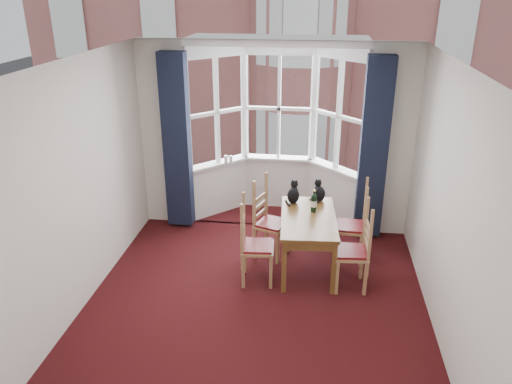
% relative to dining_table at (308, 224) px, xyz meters
% --- Properties ---
extents(floor, '(4.50, 4.50, 0.00)m').
position_rel_dining_table_xyz_m(floor, '(-0.56, -1.05, -0.64)').
color(floor, black).
rests_on(floor, ground).
extents(ceiling, '(4.50, 4.50, 0.00)m').
position_rel_dining_table_xyz_m(ceiling, '(-0.56, -1.05, 2.16)').
color(ceiling, white).
rests_on(ceiling, floor).
extents(wall_left, '(0.00, 4.50, 4.50)m').
position_rel_dining_table_xyz_m(wall_left, '(-2.56, -1.05, 0.76)').
color(wall_left, silver).
rests_on(wall_left, floor).
extents(wall_right, '(0.00, 4.50, 4.50)m').
position_rel_dining_table_xyz_m(wall_right, '(1.44, -1.05, 0.76)').
color(wall_right, silver).
rests_on(wall_right, floor).
extents(wall_near, '(4.00, 0.00, 4.00)m').
position_rel_dining_table_xyz_m(wall_near, '(-0.56, -3.30, 0.76)').
color(wall_near, silver).
rests_on(wall_near, floor).
extents(wall_back_pier_left, '(0.70, 0.12, 2.80)m').
position_rel_dining_table_xyz_m(wall_back_pier_left, '(-2.21, 1.20, 0.76)').
color(wall_back_pier_left, silver).
rests_on(wall_back_pier_left, floor).
extents(wall_back_pier_right, '(0.70, 0.12, 2.80)m').
position_rel_dining_table_xyz_m(wall_back_pier_right, '(1.09, 1.20, 0.76)').
color(wall_back_pier_right, silver).
rests_on(wall_back_pier_right, floor).
extents(bay_window, '(2.76, 0.94, 2.80)m').
position_rel_dining_table_xyz_m(bay_window, '(-0.56, 1.70, 0.76)').
color(bay_window, white).
rests_on(bay_window, floor).
extents(curtain_left, '(0.38, 0.22, 2.60)m').
position_rel_dining_table_xyz_m(curtain_left, '(-1.98, 1.02, 0.71)').
color(curtain_left, black).
rests_on(curtain_left, floor).
extents(curtain_right, '(0.38, 0.22, 2.60)m').
position_rel_dining_table_xyz_m(curtain_right, '(0.86, 1.02, 0.71)').
color(curtain_right, black).
rests_on(curtain_right, floor).
extents(dining_table, '(0.78, 1.34, 0.74)m').
position_rel_dining_table_xyz_m(dining_table, '(0.00, 0.00, 0.00)').
color(dining_table, brown).
rests_on(dining_table, floor).
extents(chair_left_near, '(0.43, 0.45, 0.92)m').
position_rel_dining_table_xyz_m(chair_left_near, '(-0.70, -0.41, -0.17)').
color(chair_left_near, '#A37B4F').
rests_on(chair_left_near, floor).
extents(chair_left_far, '(0.52, 0.53, 0.92)m').
position_rel_dining_table_xyz_m(chair_left_far, '(-0.58, 0.28, -0.17)').
color(chair_left_far, '#A37B4F').
rests_on(chair_left_far, floor).
extents(chair_right_near, '(0.43, 0.44, 0.92)m').
position_rel_dining_table_xyz_m(chair_right_near, '(0.63, -0.39, -0.17)').
color(chair_right_near, '#A37B4F').
rests_on(chair_right_near, floor).
extents(chair_right_far, '(0.43, 0.45, 0.92)m').
position_rel_dining_table_xyz_m(chair_right_far, '(0.65, 0.30, -0.17)').
color(chair_right_far, '#A37B4F').
rests_on(chair_right_far, floor).
extents(cat_left, '(0.18, 0.25, 0.32)m').
position_rel_dining_table_xyz_m(cat_left, '(-0.22, 0.43, 0.22)').
color(cat_left, black).
rests_on(cat_left, dining_table).
extents(cat_right, '(0.22, 0.25, 0.30)m').
position_rel_dining_table_xyz_m(cat_right, '(0.13, 0.55, 0.22)').
color(cat_right, black).
rests_on(cat_right, dining_table).
extents(wine_bottle, '(0.08, 0.08, 0.30)m').
position_rel_dining_table_xyz_m(wine_bottle, '(0.06, 0.17, 0.23)').
color(wine_bottle, black).
rests_on(wine_bottle, dining_table).
extents(candle_tall, '(0.06, 0.06, 0.12)m').
position_rel_dining_table_xyz_m(candle_tall, '(-1.36, 1.55, 0.29)').
color(candle_tall, white).
rests_on(candle_tall, bay_window).
extents(candle_short, '(0.06, 0.06, 0.11)m').
position_rel_dining_table_xyz_m(candle_short, '(-1.29, 1.58, 0.28)').
color(candle_short, white).
rests_on(candle_short, bay_window).
extents(street, '(80.00, 80.00, 0.00)m').
position_rel_dining_table_xyz_m(street, '(-0.56, 31.20, -6.64)').
color(street, '#333335').
rests_on(street, ground).
extents(tenement_building, '(18.40, 7.80, 15.20)m').
position_rel_dining_table_xyz_m(tenement_building, '(-0.56, 12.96, 0.96)').
color(tenement_building, '#AA5F58').
rests_on(tenement_building, street).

